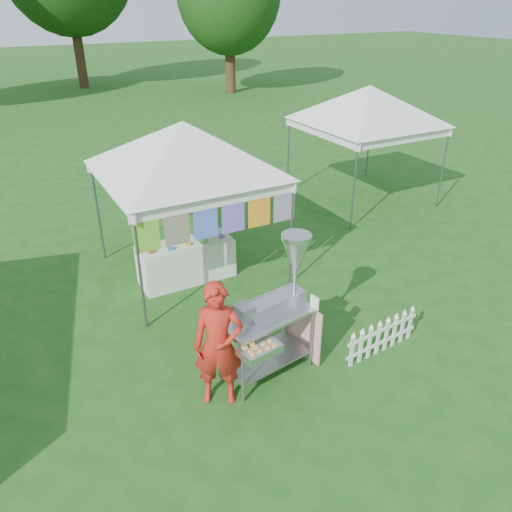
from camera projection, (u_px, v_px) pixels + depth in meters
ground at (283, 371)px, 7.39m from camera, size 120.00×120.00×0.00m
canopy_main at (183, 122)px, 8.72m from camera, size 4.24×4.24×3.45m
canopy_right at (370, 86)px, 12.24m from camera, size 4.24×4.24×3.45m
donut_cart at (279, 298)px, 6.93m from camera, size 1.50×1.21×2.07m
vendor at (218, 345)px, 6.49m from camera, size 0.79×0.69×1.82m
picket_fence at (382, 337)px, 7.67m from camera, size 1.44×0.14×0.56m
display_table at (186, 261)px, 9.64m from camera, size 1.80×0.70×0.78m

